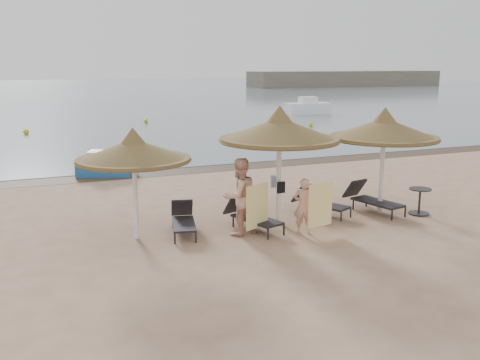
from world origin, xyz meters
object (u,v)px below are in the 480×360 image
object	(u,v)px
lounger_near_left	(251,215)
person_left	(239,191)
lounger_far_right	(371,198)
palapa_left	(133,151)
side_table	(419,202)
pedal_boat	(105,166)
palapa_right	(384,129)
palapa_center	(279,130)
lounger_near_right	(318,202)
person_right	(304,202)
lounger_far_left	(183,219)

from	to	relation	value
lounger_near_left	person_left	bearing A→B (deg)	-160.31
person_left	lounger_far_right	bearing A→B (deg)	174.36
palapa_left	side_table	bearing A→B (deg)	-6.58
lounger_far_right	pedal_boat	bearing A→B (deg)	114.96
palapa_right	pedal_boat	bearing A→B (deg)	127.74
palapa_center	lounger_far_right	bearing A→B (deg)	1.25
side_table	person_left	xyz separation A→B (m)	(-5.68, 0.27, 0.81)
lounger_near_right	pedal_boat	xyz separation A→B (m)	(-5.05, 8.20, 0.01)
person_right	lounger_far_right	bearing A→B (deg)	-126.43
lounger_near_right	person_left	xyz separation A→B (m)	(-2.94, -0.96, 0.82)
person_left	palapa_right	bearing A→B (deg)	171.12
person_left	palapa_left	bearing A→B (deg)	-27.80
lounger_far_right	person_right	size ratio (longest dim) A/B	1.19
side_table	pedal_boat	world-z (taller)	pedal_boat
palapa_left	lounger_near_right	distance (m)	5.85
palapa_right	lounger_far_left	distance (m)	6.43
palapa_left	person_right	size ratio (longest dim) A/B	1.66
palapa_right	person_right	bearing A→B (deg)	-163.60
palapa_right	person_left	xyz separation A→B (m)	(-4.72, -0.34, -1.34)
lounger_near_right	person_left	bearing A→B (deg)	171.94
side_table	lounger_far_left	bearing A→B (deg)	171.76
lounger_far_left	side_table	distance (m)	7.07
lounger_near_left	person_right	world-z (taller)	person_right
person_left	lounger_near_right	bearing A→B (deg)	-174.87
lounger_far_left	lounger_near_right	xyz separation A→B (m)	(4.26, 0.22, 0.01)
palapa_center	person_left	world-z (taller)	palapa_center
lounger_far_left	lounger_near_left	distance (m)	1.83
palapa_center	lounger_near_left	size ratio (longest dim) A/B	1.69
person_left	pedal_boat	distance (m)	9.44
palapa_right	lounger_far_right	distance (m)	2.15
palapa_right	person_left	world-z (taller)	palapa_right
person_right	pedal_boat	size ratio (longest dim) A/B	0.72
palapa_center	lounger_near_left	bearing A→B (deg)	-169.79
palapa_left	person_left	size ratio (longest dim) A/B	1.22
lounger_far_left	side_table	size ratio (longest dim) A/B	2.32
pedal_boat	person_left	bearing A→B (deg)	-55.38
lounger_far_right	side_table	distance (m)	1.42
lounger_near_left	pedal_boat	world-z (taller)	pedal_boat
lounger_far_right	lounger_near_left	bearing A→B (deg)	170.38
palapa_right	lounger_near_left	bearing A→B (deg)	179.81
lounger_far_left	palapa_left	bearing A→B (deg)	-163.78
lounger_far_right	side_table	world-z (taller)	lounger_far_right
side_table	lounger_far_right	bearing A→B (deg)	142.70
palapa_left	palapa_right	bearing A→B (deg)	-2.69
palapa_left	lounger_near_left	size ratio (longest dim) A/B	1.46
lounger_far_right	person_left	distance (m)	4.66
lounger_near_left	lounger_near_right	bearing A→B (deg)	-3.32
palapa_right	lounger_far_right	size ratio (longest dim) A/B	1.55
pedal_boat	palapa_left	bearing A→B (deg)	-71.47
palapa_left	pedal_boat	world-z (taller)	palapa_left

